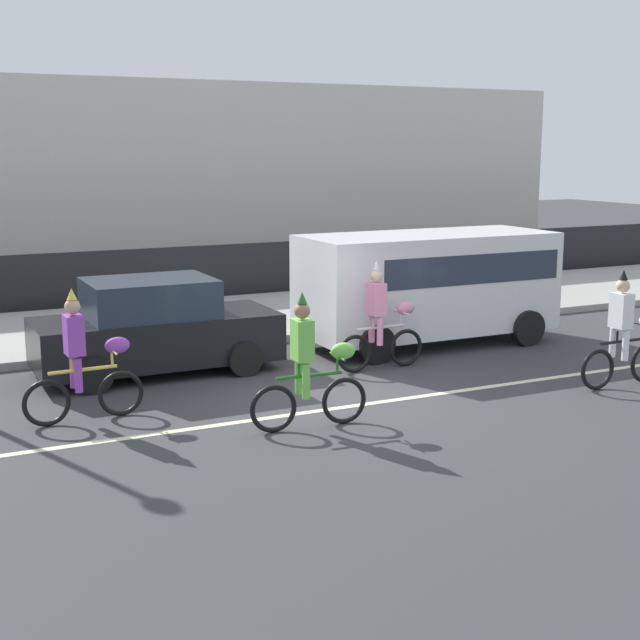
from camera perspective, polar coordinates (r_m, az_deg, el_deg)
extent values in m
plane|color=#38383A|center=(13.86, 0.98, -5.03)|extent=(80.00, 80.00, 0.00)
cube|color=beige|center=(13.43, 1.95, -5.54)|extent=(36.00, 0.14, 0.01)
cube|color=#9E9B93|center=(19.70, -7.60, -0.07)|extent=(60.00, 5.00, 0.15)
cube|color=black|center=(22.33, -10.00, 2.80)|extent=(40.00, 0.08, 1.40)
cube|color=beige|center=(30.80, -12.08, 9.04)|extent=(28.00, 8.00, 5.79)
torus|color=black|center=(13.20, -12.62, -4.61)|extent=(0.67, 0.10, 0.67)
torus|color=black|center=(12.98, -17.10, -5.11)|extent=(0.67, 0.10, 0.67)
cylinder|color=#E5D84C|center=(12.97, -14.93, -3.10)|extent=(0.97, 0.09, 0.05)
cylinder|color=#E5D84C|center=(12.92, -15.60, -2.78)|extent=(0.04, 0.04, 0.18)
cylinder|color=#E5D84C|center=(13.05, -13.16, -2.42)|extent=(0.04, 0.04, 0.23)
cylinder|color=#E5D84C|center=(13.02, -13.19, -1.92)|extent=(0.05, 0.50, 0.03)
ellipsoid|color=purple|center=(13.03, -12.84, -1.59)|extent=(0.37, 0.22, 0.24)
cube|color=purple|center=(12.84, -15.48, -0.94)|extent=(0.25, 0.33, 0.56)
sphere|color=tan|center=(12.77, -15.57, 0.82)|extent=(0.22, 0.22, 0.22)
cone|color=#E5D84C|center=(12.74, -15.61, 1.62)|extent=(0.14, 0.14, 0.16)
cylinder|color=purple|center=(12.83, -15.21, -3.45)|extent=(0.11, 0.11, 0.48)
cylinder|color=purple|center=(13.10, -15.49, -3.18)|extent=(0.11, 0.11, 0.48)
torus|color=black|center=(12.54, 1.55, -5.18)|extent=(0.67, 0.11, 0.67)
torus|color=black|center=(12.17, -3.00, -5.70)|extent=(0.67, 0.11, 0.67)
cylinder|color=#266626|center=(12.23, -0.69, -3.57)|extent=(0.97, 0.11, 0.05)
cylinder|color=#266626|center=(12.15, -1.35, -3.23)|extent=(0.04, 0.04, 0.18)
cylinder|color=#266626|center=(12.36, 1.12, -2.87)|extent=(0.04, 0.04, 0.23)
cylinder|color=#266626|center=(12.33, 1.12, -2.35)|extent=(0.06, 0.50, 0.03)
ellipsoid|color=#72CC4C|center=(12.35, 1.48, -2.00)|extent=(0.37, 0.22, 0.24)
cube|color=#72CC4C|center=(12.08, -1.14, -1.28)|extent=(0.26, 0.33, 0.56)
sphere|color=#9E7051|center=(12.00, -1.15, 0.59)|extent=(0.22, 0.22, 0.22)
cone|color=#266626|center=(11.97, -1.15, 1.44)|extent=(0.14, 0.14, 0.16)
cylinder|color=#72CC4C|center=(12.08, -0.89, -3.96)|extent=(0.11, 0.11, 0.48)
cylinder|color=#72CC4C|center=(12.33, -1.37, -3.65)|extent=(0.11, 0.11, 0.48)
torus|color=black|center=(15.86, 5.51, -1.77)|extent=(0.67, 0.09, 0.67)
torus|color=black|center=(15.32, 2.21, -2.18)|extent=(0.67, 0.09, 0.67)
cylinder|color=silver|center=(15.49, 3.91, -0.47)|extent=(0.97, 0.08, 0.05)
cylinder|color=silver|center=(15.40, 3.44, -0.20)|extent=(0.04, 0.04, 0.18)
cylinder|color=silver|center=(15.69, 5.23, 0.08)|extent=(0.04, 0.04, 0.23)
cylinder|color=silver|center=(15.67, 5.23, 0.49)|extent=(0.05, 0.50, 0.03)
ellipsoid|color=pink|center=(15.70, 5.50, 0.77)|extent=(0.37, 0.21, 0.24)
cube|color=pink|center=(15.35, 3.62, 1.36)|extent=(0.25, 0.33, 0.56)
sphere|color=beige|center=(15.29, 3.63, 2.84)|extent=(0.22, 0.22, 0.22)
cone|color=silver|center=(15.26, 3.64, 3.50)|extent=(0.14, 0.14, 0.16)
cylinder|color=pink|center=(15.33, 3.86, -0.75)|extent=(0.11, 0.11, 0.48)
cylinder|color=pink|center=(15.57, 3.33, -0.56)|extent=(0.11, 0.11, 0.48)
torus|color=black|center=(14.92, 17.34, -3.04)|extent=(0.67, 0.07, 0.67)
cylinder|color=black|center=(15.19, 18.88, -1.29)|extent=(0.97, 0.05, 0.05)
cylinder|color=black|center=(15.07, 18.49, -1.01)|extent=(0.04, 0.04, 0.18)
cube|color=white|center=(15.02, 18.72, 0.58)|extent=(0.24, 0.32, 0.56)
sphere|color=beige|center=(14.96, 18.82, 2.08)|extent=(0.22, 0.22, 0.22)
cone|color=black|center=(14.93, 18.86, 2.77)|extent=(0.14, 0.14, 0.16)
cylinder|color=white|center=(15.03, 18.97, -1.57)|extent=(0.11, 0.11, 0.48)
cylinder|color=white|center=(15.22, 18.23, -1.37)|extent=(0.11, 0.11, 0.48)
cube|color=white|center=(17.54, 6.87, 2.42)|extent=(5.00, 2.00, 1.90)
cube|color=#283342|center=(17.71, 7.99, 3.62)|extent=(3.90, 2.02, 0.56)
cylinder|color=black|center=(17.89, 13.13, -0.49)|extent=(0.70, 0.22, 0.70)
cylinder|color=black|center=(19.45, 9.44, 0.56)|extent=(0.70, 0.22, 0.70)
cylinder|color=black|center=(16.00, 3.61, -1.57)|extent=(0.70, 0.22, 0.70)
cylinder|color=black|center=(17.73, 0.43, -0.30)|extent=(0.70, 0.22, 0.70)
cube|color=black|center=(15.51, -10.40, -1.19)|extent=(4.10, 1.72, 0.80)
cube|color=#232D3D|center=(15.35, -10.85, 1.41)|extent=(2.10, 1.58, 0.64)
cylinder|color=black|center=(15.16, -4.85, -2.48)|extent=(0.60, 0.20, 0.60)
cylinder|color=black|center=(16.74, -6.98, -1.24)|extent=(0.60, 0.20, 0.60)
cylinder|color=black|center=(14.48, -14.29, -3.44)|extent=(0.60, 0.20, 0.60)
cylinder|color=black|center=(16.12, -15.55, -2.04)|extent=(0.60, 0.20, 0.60)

